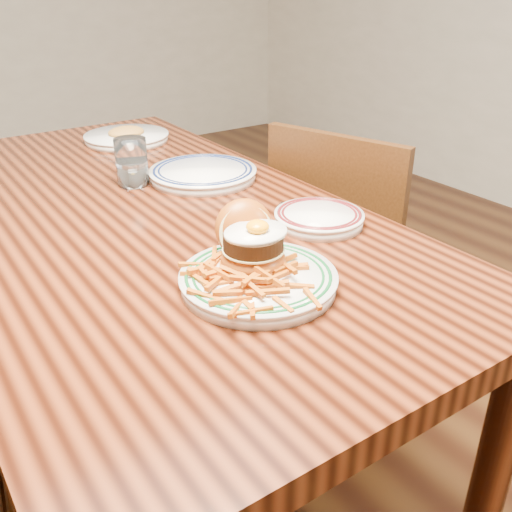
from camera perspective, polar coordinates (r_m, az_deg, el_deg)
floor at (r=1.73m, az=-9.44°, el=-19.02°), size 6.00×6.00×0.00m
table at (r=1.34m, az=-11.53°, el=1.16°), size 0.85×1.60×0.75m
chair_right at (r=1.70m, az=9.18°, el=-0.45°), size 0.51×0.51×0.86m
main_plate at (r=0.96m, az=-0.01°, el=-0.90°), size 0.27×0.28×0.13m
side_plate at (r=1.20m, az=6.32°, el=3.89°), size 0.19×0.19×0.03m
rear_plate at (r=1.47m, az=-5.33°, el=8.27°), size 0.27×0.27×0.03m
water_glass at (r=1.45m, az=-12.30°, el=8.91°), size 0.08×0.08×0.12m
far_plate at (r=1.85m, az=-12.81°, el=11.56°), size 0.26×0.26×0.05m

